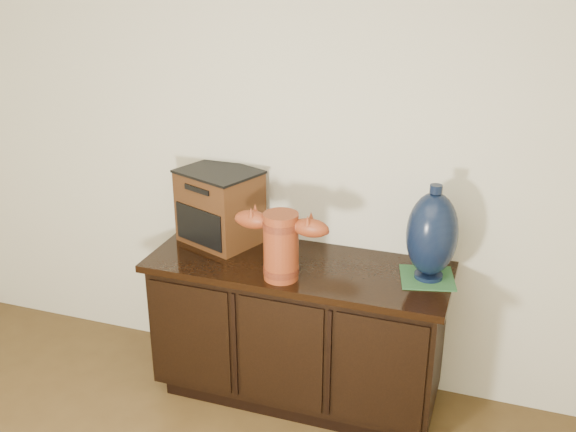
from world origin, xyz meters
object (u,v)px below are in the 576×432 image
at_px(sideboard, 298,330).
at_px(spray_can, 254,226).
at_px(tv_radio, 220,206).
at_px(terracotta_vessel, 281,242).
at_px(lamp_base, 432,235).

height_order(sideboard, spray_can, spray_can).
distance_m(sideboard, spray_can, 0.57).
bearing_deg(sideboard, tv_radio, 164.32).
distance_m(terracotta_vessel, lamp_base, 0.68).
bearing_deg(terracotta_vessel, lamp_base, 19.52).
height_order(terracotta_vessel, tv_radio, tv_radio).
distance_m(tv_radio, spray_can, 0.20).
bearing_deg(terracotta_vessel, tv_radio, 147.02).
relative_size(terracotta_vessel, spray_can, 2.55).
distance_m(terracotta_vessel, tv_radio, 0.52).
bearing_deg(tv_radio, lamp_base, 17.15).
relative_size(sideboard, lamp_base, 3.25).
bearing_deg(sideboard, terracotta_vessel, -99.80).
xyz_separation_m(terracotta_vessel, spray_can, (-0.27, 0.33, -0.09)).
relative_size(sideboard, terracotta_vessel, 3.25).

